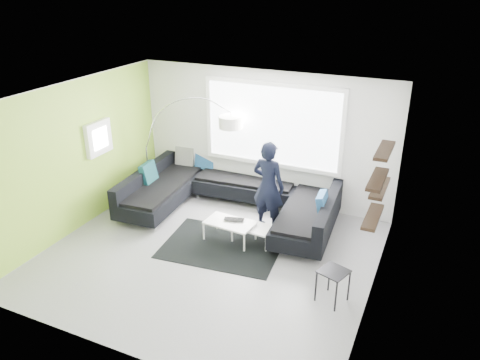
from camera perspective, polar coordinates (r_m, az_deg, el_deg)
name	(u,v)px	position (r m, az deg, el deg)	size (l,w,h in m)	color
ground	(209,255)	(8.30, -3.78, -9.13)	(5.50, 5.50, 0.00)	gray
room_shell	(214,155)	(7.63, -3.17, 3.06)	(5.54, 5.04, 2.82)	silver
sectional_sofa	(233,197)	(9.41, -0.88, -2.11)	(4.29, 2.84, 0.89)	black
rug	(222,246)	(8.54, -2.18, -8.03)	(2.08, 1.51, 0.01)	black
coffee_table	(242,232)	(8.60, 0.20, -6.35)	(1.14, 0.66, 0.37)	white
arc_lamp	(146,147)	(10.17, -11.40, 3.92)	(2.12, 0.91, 2.26)	white
side_table	(332,286)	(7.25, 11.20, -12.54)	(0.39, 0.39, 0.53)	black
person	(268,186)	(8.74, 3.47, -0.75)	(0.69, 0.50, 1.76)	black
laptop	(234,221)	(8.54, -0.79, -5.03)	(0.42, 0.33, 0.03)	black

